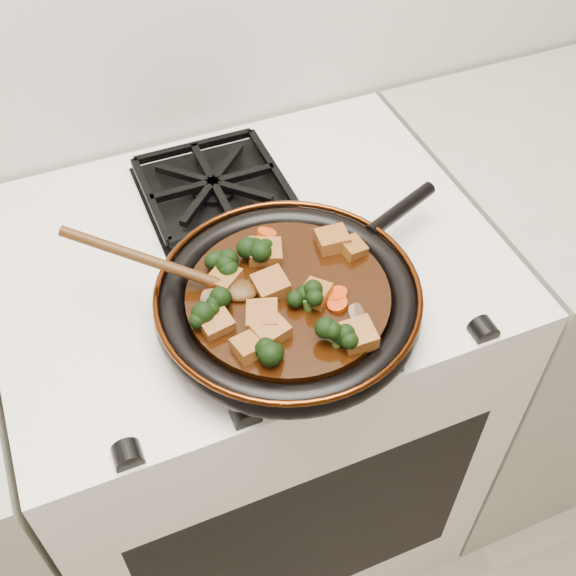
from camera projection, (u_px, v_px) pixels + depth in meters
name	position (u px, v px, depth m)	size (l,w,h in m)	color
stove	(254.00, 407.00, 1.44)	(0.76, 0.60, 0.90)	white
burner_grate_front	(277.00, 308.00, 1.01)	(0.23, 0.23, 0.03)	black
burner_grate_back	(214.00, 187.00, 1.18)	(0.23, 0.23, 0.03)	black
skillet	(289.00, 300.00, 0.98)	(0.47, 0.36, 0.05)	black
braising_sauce	(288.00, 298.00, 0.97)	(0.28, 0.28, 0.02)	black
tofu_cube_0	(216.00, 323.00, 0.92)	(0.04, 0.04, 0.02)	brown
tofu_cube_1	(249.00, 347.00, 0.90)	(0.04, 0.04, 0.02)	brown
tofu_cube_2	(225.00, 279.00, 0.97)	(0.04, 0.04, 0.02)	brown
tofu_cube_3	(358.00, 336.00, 0.91)	(0.04, 0.04, 0.02)	brown
tofu_cube_4	(270.00, 330.00, 0.91)	(0.04, 0.04, 0.02)	brown
tofu_cube_5	(352.00, 248.00, 1.01)	(0.03, 0.03, 0.02)	brown
tofu_cube_6	(333.00, 240.00, 1.02)	(0.04, 0.04, 0.02)	brown
tofu_cube_7	(271.00, 286.00, 0.96)	(0.04, 0.04, 0.02)	brown
tofu_cube_8	(315.00, 294.00, 0.96)	(0.04, 0.03, 0.02)	brown
tofu_cube_9	(265.00, 252.00, 1.01)	(0.04, 0.05, 0.02)	brown
tofu_cube_10	(263.00, 317.00, 0.93)	(0.04, 0.04, 0.02)	brown
broccoli_floret_0	(337.00, 338.00, 0.90)	(0.06, 0.06, 0.06)	black
broccoli_floret_1	(206.00, 320.00, 0.92)	(0.06, 0.06, 0.06)	black
broccoli_floret_2	(225.00, 267.00, 0.99)	(0.06, 0.06, 0.05)	black
broccoli_floret_3	(265.00, 353.00, 0.89)	(0.06, 0.06, 0.05)	black
broccoli_floret_4	(308.00, 302.00, 0.94)	(0.05, 0.05, 0.06)	black
broccoli_floret_5	(216.00, 305.00, 0.94)	(0.06, 0.06, 0.05)	black
broccoli_floret_6	(257.00, 252.00, 1.00)	(0.06, 0.06, 0.05)	black
carrot_coin_0	(337.00, 294.00, 0.96)	(0.03, 0.03, 0.01)	#C33305
carrot_coin_1	(338.00, 304.00, 0.95)	(0.03, 0.03, 0.01)	#C33305
carrot_coin_2	(267.00, 233.00, 1.04)	(0.03, 0.03, 0.01)	#C33305
carrot_coin_3	(214.00, 294.00, 0.96)	(0.03, 0.03, 0.01)	#C33305
mushroom_slice_0	(223.00, 264.00, 0.99)	(0.04, 0.04, 0.01)	#80644A
mushroom_slice_1	(359.00, 317.00, 0.93)	(0.04, 0.04, 0.01)	#80644A
mushroom_slice_2	(212.00, 300.00, 0.95)	(0.03, 0.03, 0.01)	#80644A
wooden_spoon	(187.00, 273.00, 0.96)	(0.14, 0.11, 0.24)	#41240E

